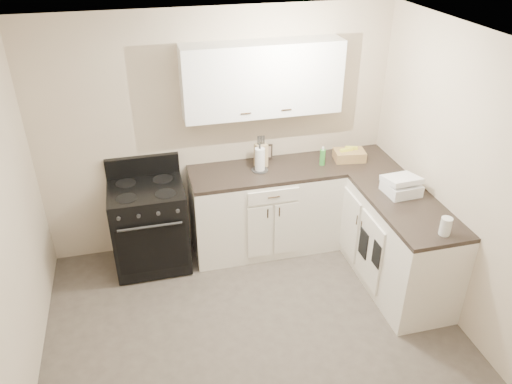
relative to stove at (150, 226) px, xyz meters
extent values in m
plane|color=#473F38|center=(0.79, -1.48, -0.46)|extent=(3.60, 3.60, 0.00)
plane|color=white|center=(0.79, -1.48, 2.04)|extent=(3.60, 3.60, 0.00)
plane|color=beige|center=(0.79, 0.32, 0.79)|extent=(3.60, 0.00, 3.60)
plane|color=beige|center=(2.59, -1.48, 0.79)|extent=(0.00, 3.60, 3.60)
cube|color=white|center=(1.21, 0.02, -0.01)|extent=(1.55, 0.60, 0.90)
cube|color=white|center=(2.29, -0.63, -0.01)|extent=(0.60, 1.90, 0.90)
cube|color=black|center=(1.21, 0.02, 0.46)|extent=(1.55, 0.60, 0.04)
cube|color=black|center=(2.29, -0.63, 0.46)|extent=(0.60, 1.90, 0.04)
cube|color=white|center=(1.21, 0.18, 1.38)|extent=(1.55, 0.30, 0.70)
cube|color=black|center=(0.00, 0.00, 0.00)|extent=(0.73, 0.63, 0.89)
cube|color=tan|center=(1.19, 0.12, 0.60)|extent=(0.14, 0.13, 0.25)
cylinder|color=white|center=(1.15, 0.03, 0.60)|extent=(0.13, 0.13, 0.24)
cylinder|color=green|center=(1.81, -0.01, 0.57)|extent=(0.06, 0.06, 0.17)
cube|color=black|center=(1.29, 0.28, 0.56)|extent=(0.13, 0.08, 0.16)
cube|color=tan|center=(2.13, 0.03, 0.53)|extent=(0.34, 0.25, 0.10)
cube|color=white|center=(2.32, -0.74, 0.53)|extent=(0.32, 0.30, 0.11)
cylinder|color=silver|center=(2.33, -1.44, 0.56)|extent=(0.12, 0.12, 0.15)
cube|color=black|center=(1.97, -1.08, 0.07)|extent=(0.02, 0.14, 0.24)
cube|color=black|center=(1.97, -0.82, 0.01)|extent=(0.02, 0.16, 0.28)
camera|label=1|loc=(0.02, -4.33, 2.82)|focal=35.00mm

